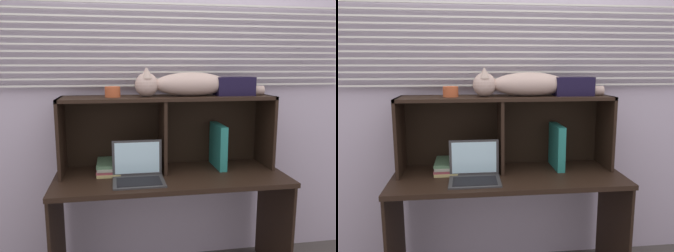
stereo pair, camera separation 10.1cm
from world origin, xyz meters
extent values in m
cube|color=#B8ACBD|center=(0.00, 0.55, 1.25)|extent=(4.40, 0.04, 2.50)
cube|color=silver|center=(0.00, 0.50, 1.32)|extent=(2.68, 0.02, 0.01)
cube|color=silver|center=(0.00, 0.50, 1.37)|extent=(2.68, 0.02, 0.01)
cube|color=silver|center=(0.00, 0.50, 1.41)|extent=(2.68, 0.02, 0.01)
cube|color=silver|center=(0.00, 0.50, 1.46)|extent=(2.68, 0.02, 0.01)
cube|color=silver|center=(0.00, 0.50, 1.51)|extent=(2.68, 0.02, 0.01)
cube|color=silver|center=(0.00, 0.50, 1.55)|extent=(2.68, 0.02, 0.01)
cube|color=silver|center=(0.00, 0.50, 1.60)|extent=(2.68, 0.02, 0.01)
cube|color=silver|center=(0.00, 0.50, 1.64)|extent=(2.68, 0.02, 0.01)
cube|color=silver|center=(0.00, 0.50, 1.69)|extent=(2.68, 0.02, 0.01)
cube|color=silver|center=(0.00, 0.50, 1.73)|extent=(2.68, 0.02, 0.01)
cube|color=silver|center=(0.00, 0.50, 1.78)|extent=(2.68, 0.02, 0.01)
cube|color=silver|center=(0.00, 0.50, 1.82)|extent=(2.68, 0.02, 0.01)
cube|color=silver|center=(0.00, 0.50, 1.87)|extent=(2.68, 0.02, 0.01)
cube|color=black|center=(0.00, 0.22, 0.74)|extent=(1.49, 0.58, 0.03)
cube|color=black|center=(-0.74, 0.22, 0.36)|extent=(0.02, 0.53, 0.73)
cube|color=black|center=(0.74, 0.22, 0.36)|extent=(0.02, 0.53, 0.73)
cube|color=black|center=(0.00, 0.34, 1.25)|extent=(1.41, 0.32, 0.02)
cube|color=black|center=(-0.70, 0.34, 1.01)|extent=(0.02, 0.32, 0.50)
cube|color=black|center=(0.70, 0.34, 1.01)|extent=(0.02, 0.32, 0.50)
cube|color=black|center=(-0.04, 0.34, 1.00)|extent=(0.02, 0.30, 0.48)
cube|color=black|center=(0.00, 0.50, 1.01)|extent=(1.41, 0.01, 0.50)
ellipsoid|color=#BEA393|center=(0.16, 0.34, 1.34)|extent=(0.50, 0.18, 0.16)
sphere|color=#BEA393|center=(-0.14, 0.34, 1.34)|extent=(0.15, 0.15, 0.15)
cone|color=#BBA593|center=(-0.14, 0.30, 1.41)|extent=(0.07, 0.07, 0.07)
cone|color=#C0A598|center=(-0.14, 0.38, 1.41)|extent=(0.07, 0.07, 0.07)
cylinder|color=#BEA393|center=(0.51, 0.34, 1.29)|extent=(0.30, 0.06, 0.06)
cube|color=#343434|center=(-0.22, 0.10, 0.76)|extent=(0.31, 0.24, 0.01)
cube|color=#343434|center=(-0.22, 0.21, 0.88)|extent=(0.31, 0.01, 0.23)
cube|color=#B2E0EA|center=(-0.22, 0.21, 0.88)|extent=(0.28, 0.00, 0.20)
cube|color=black|center=(-0.22, 0.09, 0.77)|extent=(0.27, 0.16, 0.00)
cube|color=#22786B|center=(0.35, 0.34, 0.91)|extent=(0.05, 0.26, 0.30)
cube|color=tan|center=(-0.40, 0.33, 0.77)|extent=(0.15, 0.25, 0.02)
cube|color=brown|center=(-0.40, 0.34, 0.79)|extent=(0.15, 0.25, 0.02)
cube|color=gray|center=(-0.40, 0.34, 0.80)|extent=(0.15, 0.25, 0.02)
cube|color=#476849|center=(-0.40, 0.35, 0.82)|extent=(0.15, 0.25, 0.02)
cylinder|color=#B7512B|center=(-0.36, 0.34, 1.29)|extent=(0.10, 0.10, 0.07)
cube|color=black|center=(0.45, 0.34, 1.32)|extent=(0.26, 0.14, 0.12)
camera|label=1|loc=(-0.36, -1.86, 1.46)|focal=36.11mm
camera|label=2|loc=(-0.26, -1.87, 1.46)|focal=36.11mm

